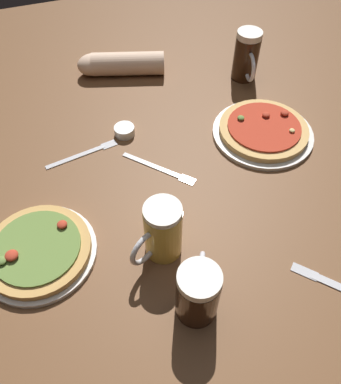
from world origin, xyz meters
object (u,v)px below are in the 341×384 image
(beer_mug_dark, at_px, (198,292))
(fork_spare, at_px, (84,153))
(ramekin_sauce, at_px, (124,131))
(beer_mug_pale, at_px, (162,232))
(beer_mug_amber, at_px, (247,56))
(fork_left, at_px, (160,168))
(knife_right, at_px, (337,286))
(diner_arm, at_px, (118,64))
(pizza_plate_far, at_px, (263,131))
(pizza_plate_near, at_px, (38,251))

(beer_mug_dark, distance_m, fork_spare, 0.55)
(ramekin_sauce, distance_m, fork_spare, 0.14)
(beer_mug_pale, bearing_deg, beer_mug_amber, 49.14)
(fork_left, xyz_separation_m, knife_right, (0.26, -0.46, 0.00))
(knife_right, distance_m, diner_arm, 0.98)
(fork_spare, bearing_deg, knife_right, -52.79)
(pizza_plate_far, xyz_separation_m, fork_spare, (-0.52, 0.10, -0.01))
(fork_spare, bearing_deg, pizza_plate_far, -10.43)
(pizza_plate_near, bearing_deg, beer_mug_pale, -16.96)
(beer_mug_dark, bearing_deg, beer_mug_pale, 98.60)
(pizza_plate_far, xyz_separation_m, ramekin_sauce, (-0.39, 0.14, -0.00))
(beer_mug_amber, xyz_separation_m, beer_mug_pale, (-0.48, -0.56, -0.00))
(beer_mug_dark, height_order, diner_arm, beer_mug_dark)
(fork_spare, bearing_deg, fork_left, -34.05)
(beer_mug_amber, relative_size, ramekin_sauce, 2.75)
(beer_mug_dark, bearing_deg, pizza_plate_near, 141.11)
(pizza_plate_near, height_order, diner_arm, diner_arm)
(beer_mug_amber, height_order, ramekin_sauce, beer_mug_amber)
(fork_left, distance_m, diner_arm, 0.48)
(beer_mug_pale, bearing_deg, diner_arm, 83.36)
(beer_mug_amber, distance_m, beer_mug_pale, 0.74)
(fork_spare, bearing_deg, pizza_plate_near, -119.33)
(pizza_plate_far, distance_m, fork_left, 0.34)
(pizza_plate_near, xyz_separation_m, beer_mug_pale, (0.28, -0.08, 0.06))
(beer_mug_amber, xyz_separation_m, diner_arm, (-0.40, 0.16, -0.04))
(pizza_plate_near, height_order, fork_spare, pizza_plate_near)
(pizza_plate_far, xyz_separation_m, beer_mug_dark, (-0.39, -0.44, 0.06))
(beer_mug_pale, height_order, fork_spare, beer_mug_pale)
(pizza_plate_far, height_order, beer_mug_pale, beer_mug_pale)
(knife_right, bearing_deg, pizza_plate_near, 153.84)
(pizza_plate_far, height_order, fork_spare, pizza_plate_far)
(pizza_plate_near, height_order, beer_mug_amber, beer_mug_amber)
(ramekin_sauce, relative_size, diner_arm, 0.20)
(pizza_plate_far, xyz_separation_m, diner_arm, (-0.33, 0.45, 0.02))
(beer_mug_pale, bearing_deg, fork_spare, 106.64)
(beer_mug_dark, xyz_separation_m, diner_arm, (0.06, 0.88, -0.03))
(pizza_plate_near, relative_size, pizza_plate_far, 0.90)
(fork_left, height_order, fork_spare, same)
(pizza_plate_near, bearing_deg, diner_arm, 60.67)
(beer_mug_dark, relative_size, fork_left, 0.81)
(beer_mug_pale, height_order, fork_left, beer_mug_pale)
(beer_mug_amber, bearing_deg, pizza_plate_far, -104.52)
(pizza_plate_far, height_order, fork_left, pizza_plate_far)
(pizza_plate_near, height_order, knife_right, pizza_plate_near)
(diner_arm, bearing_deg, fork_spare, -119.33)
(diner_arm, bearing_deg, beer_mug_pale, -96.64)
(pizza_plate_near, xyz_separation_m, fork_spare, (0.16, 0.29, -0.01))
(pizza_plate_far, bearing_deg, beer_mug_dark, -131.63)
(pizza_plate_far, xyz_separation_m, fork_left, (-0.34, -0.03, -0.01))
(ramekin_sauce, height_order, fork_spare, ramekin_sauce)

